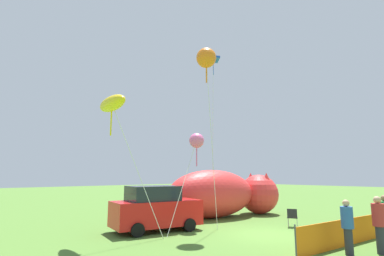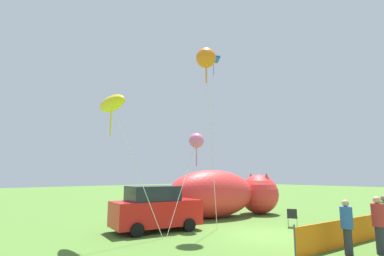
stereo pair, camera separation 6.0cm
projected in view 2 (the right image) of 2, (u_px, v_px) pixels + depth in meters
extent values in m
plane|color=#4C752D|center=(267.00, 235.00, 12.91)|extent=(120.00, 120.00, 0.00)
cube|color=red|center=(156.00, 213.00, 13.86)|extent=(4.29, 2.53, 1.12)
cube|color=#1E232D|center=(152.00, 193.00, 13.89)|extent=(2.48, 2.05, 0.67)
cylinder|color=black|center=(171.00, 220.00, 15.16)|extent=(0.62, 0.36, 0.58)
cylinder|color=black|center=(189.00, 225.00, 13.65)|extent=(0.62, 0.36, 0.58)
cylinder|color=black|center=(124.00, 224.00, 13.90)|extent=(0.62, 0.36, 0.58)
cylinder|color=black|center=(137.00, 230.00, 12.40)|extent=(0.62, 0.36, 0.58)
cube|color=black|center=(292.00, 218.00, 14.84)|extent=(0.67, 0.67, 0.03)
cube|color=black|center=(292.00, 214.00, 14.66)|extent=(0.25, 0.42, 0.44)
cylinder|color=#A5A5AD|center=(288.00, 221.00, 15.07)|extent=(0.02, 0.02, 0.45)
cylinder|color=#A5A5AD|center=(297.00, 222.00, 14.93)|extent=(0.02, 0.02, 0.45)
cylinder|color=#A5A5AD|center=(288.00, 223.00, 14.68)|extent=(0.02, 0.02, 0.45)
cylinder|color=#A5A5AD|center=(297.00, 223.00, 14.54)|extent=(0.02, 0.02, 0.45)
ellipsoid|color=red|center=(212.00, 194.00, 18.09)|extent=(6.25, 3.94, 2.84)
ellipsoid|color=yellow|center=(212.00, 204.00, 17.99)|extent=(4.07, 2.83, 1.28)
sphere|color=red|center=(259.00, 194.00, 19.91)|extent=(2.56, 2.56, 2.56)
cone|color=red|center=(251.00, 178.00, 20.54)|extent=(0.72, 0.72, 0.77)
cone|color=red|center=(267.00, 179.00, 19.59)|extent=(0.72, 0.72, 0.77)
cube|color=orange|center=(359.00, 230.00, 11.47)|extent=(7.93, 0.82, 0.94)
cylinder|color=#4C4C51|center=(295.00, 242.00, 9.19)|extent=(0.05, 0.05, 1.03)
sphere|color=#8C6647|center=(384.00, 198.00, 11.21)|extent=(0.23, 0.23, 0.23)
cylinder|color=#2D2D38|center=(380.00, 240.00, 9.77)|extent=(0.27, 0.27, 0.88)
cylinder|color=#B72D2D|center=(378.00, 215.00, 9.89)|extent=(0.40, 0.40, 0.73)
sphere|color=tan|center=(377.00, 200.00, 9.96)|extent=(0.24, 0.24, 0.24)
cylinder|color=#2D2D38|center=(348.00, 242.00, 9.65)|extent=(0.26, 0.26, 0.83)
cylinder|color=#2D59A5|center=(346.00, 218.00, 9.77)|extent=(0.38, 0.38, 0.69)
sphere|color=tan|center=(345.00, 203.00, 9.84)|extent=(0.22, 0.22, 0.22)
cylinder|color=silver|center=(137.00, 171.00, 12.07)|extent=(2.14, 0.80, 5.40)
ellipsoid|color=yellow|center=(111.00, 104.00, 12.09)|extent=(1.13, 2.80, 0.86)
cylinder|color=yellow|center=(111.00, 121.00, 11.98)|extent=(0.06, 0.06, 1.20)
cylinder|color=silver|center=(213.00, 130.00, 21.61)|extent=(1.25, 0.99, 11.45)
cube|color=blue|center=(213.00, 59.00, 23.25)|extent=(1.25, 1.25, 0.29)
cylinder|color=blue|center=(213.00, 68.00, 23.14)|extent=(0.06, 0.06, 1.20)
cylinder|color=silver|center=(211.00, 141.00, 14.60)|extent=(0.64, 0.06, 8.38)
sphere|color=orange|center=(206.00, 58.00, 15.06)|extent=(1.01, 1.01, 1.01)
cylinder|color=orange|center=(206.00, 71.00, 14.95)|extent=(0.06, 0.06, 1.20)
cylinder|color=silver|center=(183.00, 184.00, 13.75)|extent=(2.54, 0.96, 4.29)
sphere|color=pink|center=(196.00, 141.00, 15.25)|extent=(0.76, 0.76, 0.76)
cylinder|color=pink|center=(196.00, 154.00, 15.14)|extent=(0.06, 0.06, 1.20)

